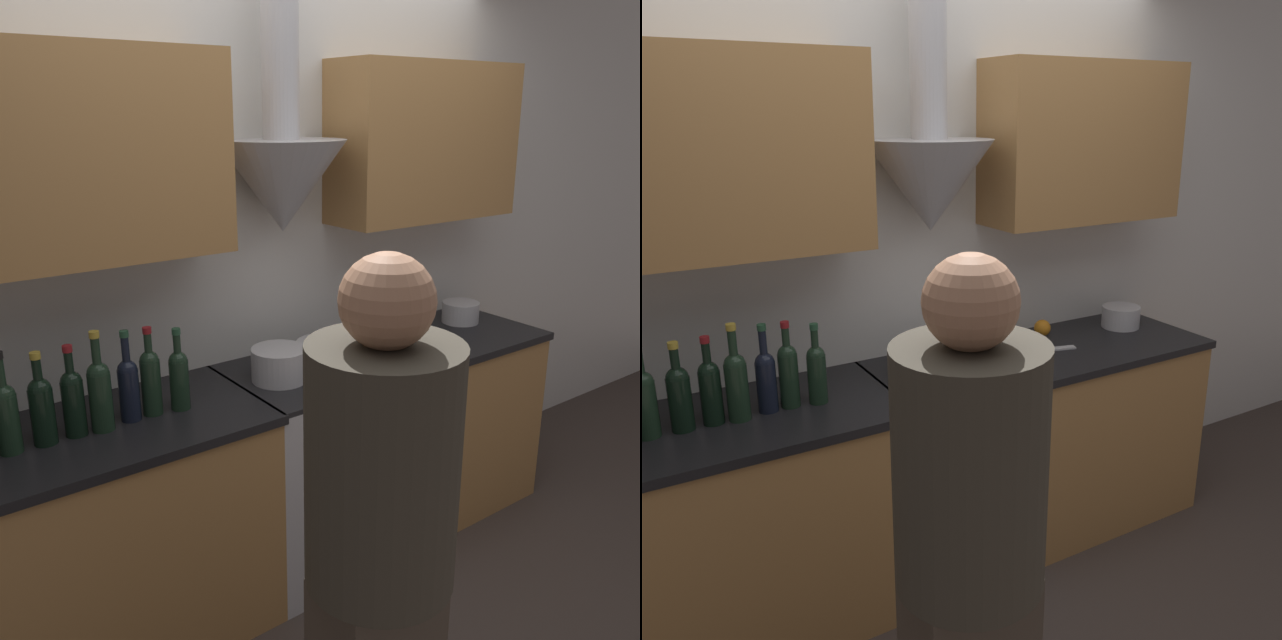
# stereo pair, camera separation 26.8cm
# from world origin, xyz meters

# --- Properties ---
(ground_plane) EXTENTS (12.00, 12.00, 0.00)m
(ground_plane) POSITION_xyz_m (0.00, 0.00, 0.00)
(ground_plane) COLOR #423833
(wall_back) EXTENTS (8.40, 0.52, 2.60)m
(wall_back) POSITION_xyz_m (-0.04, 0.57, 1.45)
(wall_back) COLOR white
(wall_back) RESTS_ON ground_plane
(counter_left) EXTENTS (1.23, 0.62, 0.90)m
(counter_left) POSITION_xyz_m (-0.91, 0.30, 0.45)
(counter_left) COLOR #B27F47
(counter_left) RESTS_ON ground_plane
(counter_right) EXTENTS (0.98, 0.62, 0.90)m
(counter_right) POSITION_xyz_m (0.79, 0.30, 0.45)
(counter_right) COLOR #B27F47
(counter_right) RESTS_ON ground_plane
(stove_range) EXTENTS (0.62, 0.60, 0.90)m
(stove_range) POSITION_xyz_m (0.00, 0.30, 0.45)
(stove_range) COLOR silver
(stove_range) RESTS_ON ground_plane
(wine_bottle_3) EXTENTS (0.08, 0.08, 0.34)m
(wine_bottle_3) POSITION_xyz_m (-1.16, 0.30, 1.03)
(wine_bottle_3) COLOR black
(wine_bottle_3) RESTS_ON counter_left
(wine_bottle_4) EXTENTS (0.08, 0.08, 0.32)m
(wine_bottle_4) POSITION_xyz_m (-1.05, 0.29, 1.03)
(wine_bottle_4) COLOR black
(wine_bottle_4) RESTS_ON counter_left
(wine_bottle_5) EXTENTS (0.07, 0.07, 0.32)m
(wine_bottle_5) POSITION_xyz_m (-0.95, 0.29, 1.03)
(wine_bottle_5) COLOR black
(wine_bottle_5) RESTS_ON counter_left
(wine_bottle_6) EXTENTS (0.08, 0.08, 0.35)m
(wine_bottle_6) POSITION_xyz_m (-0.87, 0.28, 1.04)
(wine_bottle_6) COLOR black
(wine_bottle_6) RESTS_ON counter_left
(wine_bottle_7) EXTENTS (0.07, 0.07, 0.33)m
(wine_bottle_7) POSITION_xyz_m (-0.76, 0.29, 1.03)
(wine_bottle_7) COLOR black
(wine_bottle_7) RESTS_ON counter_left
(wine_bottle_8) EXTENTS (0.07, 0.07, 0.33)m
(wine_bottle_8) POSITION_xyz_m (-0.68, 0.30, 1.03)
(wine_bottle_8) COLOR black
(wine_bottle_8) RESTS_ON counter_left
(wine_bottle_9) EXTENTS (0.07, 0.07, 0.31)m
(wine_bottle_9) POSITION_xyz_m (-0.58, 0.28, 1.02)
(wine_bottle_9) COLOR black
(wine_bottle_9) RESTS_ON counter_left
(stock_pot) EXTENTS (0.23, 0.23, 0.13)m
(stock_pot) POSITION_xyz_m (-0.14, 0.29, 0.97)
(stock_pot) COLOR silver
(stock_pot) RESTS_ON stove_range
(mixing_bowl) EXTENTS (0.27, 0.27, 0.09)m
(mixing_bowl) POSITION_xyz_m (0.14, 0.34, 0.94)
(mixing_bowl) COLOR silver
(mixing_bowl) RESTS_ON stove_range
(orange_fruit) EXTENTS (0.08, 0.08, 0.08)m
(orange_fruit) POSITION_xyz_m (0.61, 0.47, 0.94)
(orange_fruit) COLOR orange
(orange_fruit) RESTS_ON counter_right
(saucepan) EXTENTS (0.19, 0.19, 0.11)m
(saucepan) POSITION_xyz_m (1.03, 0.38, 0.95)
(saucepan) COLOR silver
(saucepan) RESTS_ON counter_right
(chefs_knife) EXTENTS (0.23, 0.09, 0.01)m
(chefs_knife) POSITION_xyz_m (0.53, 0.29, 0.90)
(chefs_knife) COLOR silver
(chefs_knife) RESTS_ON counter_right
(person_foreground_left) EXTENTS (0.36, 0.36, 1.67)m
(person_foreground_left) POSITION_xyz_m (-0.58, -0.83, 0.92)
(person_foreground_left) COLOR #473D33
(person_foreground_left) RESTS_ON ground_plane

